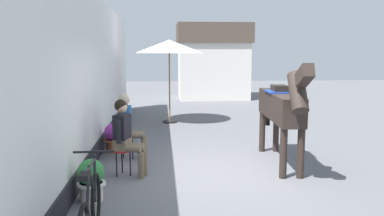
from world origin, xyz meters
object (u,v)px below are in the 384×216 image
Objects in this scene: flower_planter_near at (91,179)px; leaning_bicycle at (90,214)px; seated_visitor_near at (126,134)px; saddled_horse_center at (282,107)px; seated_visitor_far at (128,123)px; cafe_parasol at (169,47)px; flower_planter_far at (113,137)px.

flower_planter_near is 0.36× the size of leaning_bicycle.
seated_visitor_near is 0.79× the size of leaning_bicycle.
saddled_horse_center is 4.69× the size of flower_planter_near.
seated_visitor_far is 3.82m from leaning_bicycle.
seated_visitor_far is 4.69m from cafe_parasol.
cafe_parasol is (0.90, 5.43, 1.59)m from seated_visitor_near.
seated_visitor_near is 1.35m from flower_planter_near.
seated_visitor_far is 2.17× the size of flower_planter_near.
flower_planter_near is (-0.38, -2.32, -0.44)m from seated_visitor_far.
cafe_parasol is at bearing 69.83° from flower_planter_far.
seated_visitor_near reaches higher than leaning_bicycle.
saddled_horse_center reaches higher than flower_planter_near.
seated_visitor_near reaches higher than flower_planter_near.
cafe_parasol is (1.34, 3.64, 2.03)m from flower_planter_far.
cafe_parasol is (0.94, 4.32, 1.59)m from seated_visitor_far.
saddled_horse_center is at bearing 9.12° from seated_visitor_near.
flower_planter_far is (-0.44, 1.80, -0.44)m from seated_visitor_near.
flower_planter_near is (-3.40, -1.69, -0.82)m from saddled_horse_center.
leaning_bicycle is 8.42m from cafe_parasol.
leaning_bicycle is at bearing -92.04° from seated_visitor_far.
seated_visitor_far is 0.90m from flower_planter_far.
saddled_horse_center is at bearing -67.16° from cafe_parasol.
seated_visitor_near is at bearing 70.84° from flower_planter_near.
flower_planter_near is 7.07m from cafe_parasol.
seated_visitor_far is 3.11m from saddled_horse_center.
leaning_bicycle is at bearing -93.74° from seated_visitor_near.
leaning_bicycle is at bearing -97.52° from cafe_parasol.
saddled_horse_center is at bearing -11.91° from seated_visitor_far.
flower_planter_far is 4.37m from cafe_parasol.
seated_visitor_near is 1.00× the size of seated_visitor_far.
seated_visitor_far is at bearing 168.09° from saddled_horse_center.
seated_visitor_near is 5.73m from cafe_parasol.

